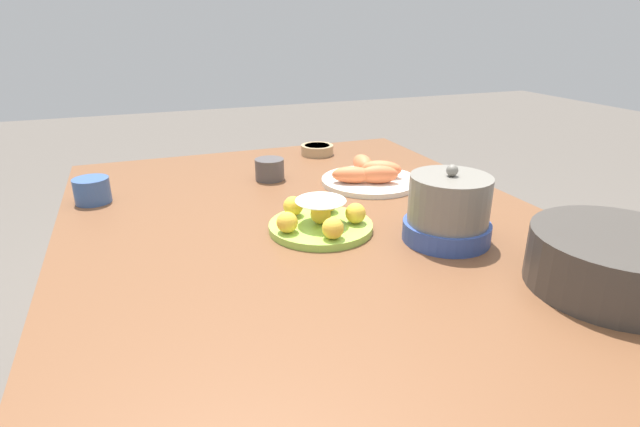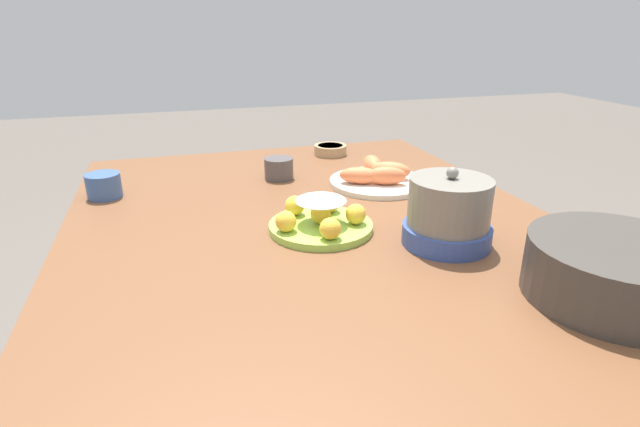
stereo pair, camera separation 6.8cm
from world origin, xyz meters
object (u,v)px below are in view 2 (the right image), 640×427
(dining_table, at_px, (321,261))
(sauce_bowl, at_px, (330,149))
(cake_plate, at_px, (319,220))
(serving_bowl, at_px, (616,269))
(cup_far, at_px, (279,168))
(warming_pot, at_px, (448,213))
(seafood_platter, at_px, (378,177))
(cup_near, at_px, (104,186))

(dining_table, distance_m, sauce_bowl, 0.65)
(cake_plate, bearing_deg, serving_bowl, 43.20)
(dining_table, height_order, cup_far, cup_far)
(sauce_bowl, bearing_deg, warming_pot, 0.41)
(dining_table, bearing_deg, sauce_bowl, 160.18)
(seafood_platter, xyz_separation_m, cup_near, (-0.11, -0.72, 0.01))
(serving_bowl, bearing_deg, cup_far, -154.59)
(dining_table, relative_size, warming_pot, 8.32)
(sauce_bowl, distance_m, warming_pot, 0.75)
(cup_far, bearing_deg, serving_bowl, 25.41)
(cup_near, distance_m, cup_far, 0.47)
(sauce_bowl, distance_m, cup_near, 0.73)
(serving_bowl, distance_m, cup_near, 1.15)
(serving_bowl, bearing_deg, sauce_bowl, -171.23)
(sauce_bowl, relative_size, cup_near, 1.25)
(serving_bowl, height_order, cup_far, serving_bowl)
(sauce_bowl, xyz_separation_m, seafood_platter, (0.35, 0.03, 0.00))
(seafood_platter, relative_size, cup_far, 3.27)
(seafood_platter, height_order, cup_near, seafood_platter)
(seafood_platter, bearing_deg, serving_bowl, 11.15)
(warming_pot, bearing_deg, serving_bowl, 29.50)
(dining_table, xyz_separation_m, cup_far, (-0.39, -0.01, 0.11))
(serving_bowl, relative_size, seafood_platter, 1.05)
(dining_table, height_order, cup_near, cup_near)
(serving_bowl, relative_size, warming_pot, 1.58)
(cake_plate, relative_size, cup_far, 2.74)
(sauce_bowl, height_order, cup_far, cup_far)
(cake_plate, distance_m, seafood_platter, 0.36)
(cup_near, xyz_separation_m, cup_far, (-0.03, 0.47, -0.00))
(serving_bowl, distance_m, seafood_platter, 0.68)
(serving_bowl, relative_size, sauce_bowl, 2.61)
(seafood_platter, height_order, warming_pot, warming_pot)
(serving_bowl, height_order, sauce_bowl, serving_bowl)
(seafood_platter, distance_m, cup_far, 0.28)
(cake_plate, xyz_separation_m, warming_pot, (0.14, 0.23, 0.04))
(warming_pot, bearing_deg, sauce_bowl, -179.59)
(seafood_platter, distance_m, cup_near, 0.72)
(sauce_bowl, bearing_deg, cup_far, -46.36)
(warming_pot, bearing_deg, cake_plate, -120.98)
(serving_bowl, distance_m, cup_far, 0.89)
(dining_table, relative_size, cup_near, 17.28)
(dining_table, distance_m, seafood_platter, 0.37)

